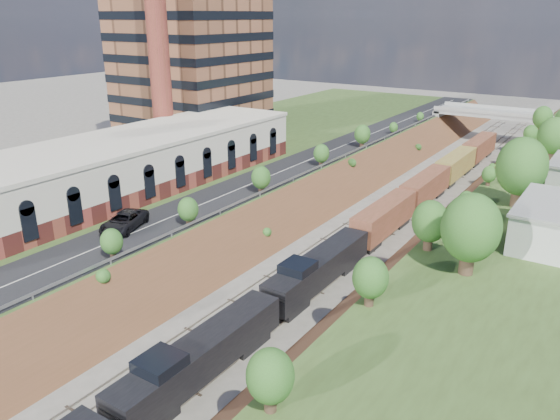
{
  "coord_description": "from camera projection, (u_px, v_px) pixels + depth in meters",
  "views": [
    {
      "loc": [
        27.43,
        -6.58,
        27.17
      ],
      "look_at": [
        -4.91,
        42.67,
        6.0
      ],
      "focal_mm": 35.0,
      "sensor_mm": 36.0,
      "label": 1
    }
  ],
  "objects": [
    {
      "name": "platform_left",
      "position": [
        197.0,
        170.0,
        91.93
      ],
      "size": [
        44.0,
        180.0,
        5.0
      ],
      "primitive_type": "cube",
      "color": "#384D1F",
      "rests_on": "ground"
    },
    {
      "name": "rail_right_track",
      "position": [
        396.0,
        225.0,
        74.36
      ],
      "size": [
        1.58,
        180.0,
        0.18
      ],
      "primitive_type": "cube",
      "color": "gray",
      "rests_on": "ground"
    },
    {
      "name": "embankment_right",
      "position": [
        457.0,
        239.0,
        70.05
      ],
      "size": [
        10.0,
        180.0,
        10.0
      ],
      "primitive_type": "cube",
      "rotation": [
        0.0,
        0.79,
        0.0
      ],
      "color": "brown",
      "rests_on": "ground"
    },
    {
      "name": "overpass",
      "position": [
        491.0,
        119.0,
        122.84
      ],
      "size": [
        24.5,
        8.3,
        7.4
      ],
      "color": "gray",
      "rests_on": "ground"
    },
    {
      "name": "road",
      "position": [
        284.0,
        170.0,
        82.03
      ],
      "size": [
        8.0,
        180.0,
        0.1
      ],
      "primitive_type": "cube",
      "color": "black",
      "rests_on": "platform_left"
    },
    {
      "name": "tree_left_crest",
      "position": [
        73.0,
        257.0,
        47.98
      ],
      "size": [
        2.45,
        2.45,
        3.55
      ],
      "color": "#473323",
      "rests_on": "platform_left"
    },
    {
      "name": "tree_right_large",
      "position": [
        471.0,
        229.0,
        48.04
      ],
      "size": [
        5.25,
        5.25,
        7.61
      ],
      "color": "#473323",
      "rests_on": "platform_right"
    },
    {
      "name": "suv",
      "position": [
        124.0,
        221.0,
        59.14
      ],
      "size": [
        5.08,
        7.3,
        1.85
      ],
      "primitive_type": "imported",
      "rotation": [
        0.0,
        0.0,
        0.33
      ],
      "color": "black",
      "rests_on": "road"
    },
    {
      "name": "embankment_left",
      "position": [
        310.0,
        207.0,
        81.41
      ],
      "size": [
        10.0,
        180.0,
        10.0
      ],
      "primitive_type": "cube",
      "rotation": [
        0.0,
        0.79,
        0.0
      ],
      "color": "brown",
      "rests_on": "ground"
    },
    {
      "name": "rail_left_track",
      "position": [
        361.0,
        218.0,
        77.04
      ],
      "size": [
        1.58,
        180.0,
        0.18
      ],
      "primitive_type": "cube",
      "color": "gray",
      "rests_on": "ground"
    },
    {
      "name": "commercial_building",
      "position": [
        110.0,
        169.0,
        70.01
      ],
      "size": [
        14.3,
        62.3,
        7.0
      ],
      "color": "maroon",
      "rests_on": "platform_left"
    },
    {
      "name": "guardrail",
      "position": [
        307.0,
        172.0,
        79.58
      ],
      "size": [
        0.1,
        171.0,
        0.7
      ],
      "color": "#99999E",
      "rests_on": "platform_left"
    },
    {
      "name": "freight_train",
      "position": [
        379.0,
        222.0,
        68.8
      ],
      "size": [
        2.92,
        118.02,
        4.55
      ],
      "color": "black",
      "rests_on": "ground"
    },
    {
      "name": "smokestack",
      "position": [
        157.0,
        30.0,
        82.72
      ],
      "size": [
        3.2,
        3.2,
        40.0
      ],
      "primitive_type": "cylinder",
      "color": "maroon",
      "rests_on": "platform_left"
    }
  ]
}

